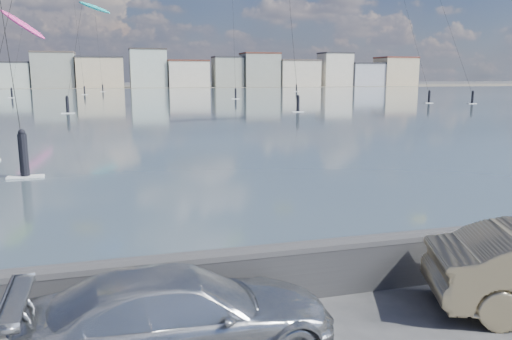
{
  "coord_description": "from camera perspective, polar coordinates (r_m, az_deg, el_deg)",
  "views": [
    {
      "loc": [
        -1.68,
        -5.47,
        4.05
      ],
      "look_at": [
        1.0,
        4.0,
        2.2
      ],
      "focal_mm": 35.0,
      "sensor_mm": 36.0,
      "label": 1
    }
  ],
  "objects": [
    {
      "name": "kitesurfer_6",
      "position": [
        149.81,
        -17.99,
        17.19
      ],
      "size": [
        10.05,
        13.4,
        24.81
      ],
      "color": "#19BFBF",
      "rests_on": "ground"
    },
    {
      "name": "far_buildings",
      "position": [
        191.51,
        -15.16,
        10.89
      ],
      "size": [
        240.79,
        13.26,
        14.6
      ],
      "color": "white",
      "rests_on": "ground"
    },
    {
      "name": "seawall",
      "position": [
        9.04,
        -3.95,
        -11.96
      ],
      "size": [
        400.0,
        0.36,
        1.08
      ],
      "color": "#28282B",
      "rests_on": "ground"
    },
    {
      "name": "bay_water",
      "position": [
        97.07,
        -14.91,
        7.91
      ],
      "size": [
        500.0,
        177.0,
        0.0
      ],
      "primitive_type": "cube",
      "color": "#3A4E57",
      "rests_on": "ground"
    },
    {
      "name": "kitesurfer_9",
      "position": [
        119.07,
        -25.1,
        14.76
      ],
      "size": [
        9.67,
        14.91,
        18.2
      ],
      "color": "#E5338C",
      "rests_on": "ground"
    },
    {
      "name": "car_silver",
      "position": [
        7.55,
        -8.51,
        -16.15
      ],
      "size": [
        4.64,
        2.01,
        1.33
      ],
      "primitive_type": "imported",
      "rotation": [
        0.0,
        0.0,
        1.6
      ],
      "color": "#B0B3B7",
      "rests_on": "ground"
    },
    {
      "name": "far_shore_strip",
      "position": [
        205.52,
        -15.5,
        9.15
      ],
      "size": [
        500.0,
        60.0,
        0.0
      ],
      "primitive_type": "cube",
      "color": "#4C473D",
      "rests_on": "ground"
    }
  ]
}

